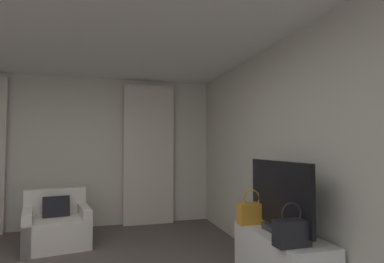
# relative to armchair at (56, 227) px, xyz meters

# --- Properties ---
(wall_window) EXTENTS (5.12, 0.06, 2.60)m
(wall_window) POSITION_rel_armchair_xyz_m (0.05, 0.96, 1.04)
(wall_window) COLOR beige
(wall_window) RESTS_ON ground
(wall_right) EXTENTS (0.06, 6.12, 2.60)m
(wall_right) POSITION_rel_armchair_xyz_m (2.58, -2.07, 1.04)
(wall_right) COLOR beige
(wall_right) RESTS_ON ground
(curtain_right_panel) EXTENTS (0.90, 0.06, 2.50)m
(curtain_right_panel) POSITION_rel_armchair_xyz_m (1.42, 0.83, 0.99)
(curtain_right_panel) COLOR beige
(curtain_right_panel) RESTS_ON ground
(armchair) EXTENTS (0.99, 0.96, 0.76)m
(armchair) POSITION_rel_armchair_xyz_m (0.00, 0.00, 0.00)
(armchair) COLOR silver
(armchair) RESTS_ON ground
(tv_console) EXTENTS (0.48, 1.13, 0.56)m
(tv_console) POSITION_rel_armchair_xyz_m (2.28, -2.12, 0.02)
(tv_console) COLOR white
(tv_console) RESTS_ON ground
(tv_flatscreen) EXTENTS (0.20, 1.03, 0.69)m
(tv_flatscreen) POSITION_rel_armchair_xyz_m (2.28, -2.09, 0.63)
(tv_flatscreen) COLOR #333338
(tv_flatscreen) RESTS_ON tv_console
(handbag_primary) EXTENTS (0.30, 0.14, 0.37)m
(handbag_primary) POSITION_rel_armchair_xyz_m (2.18, -1.71, 0.42)
(handbag_primary) COLOR orange
(handbag_primary) RESTS_ON tv_console
(handbag_secondary) EXTENTS (0.30, 0.14, 0.37)m
(handbag_secondary) POSITION_rel_armchair_xyz_m (2.15, -2.49, 0.42)
(handbag_secondary) COLOR black
(handbag_secondary) RESTS_ON tv_console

